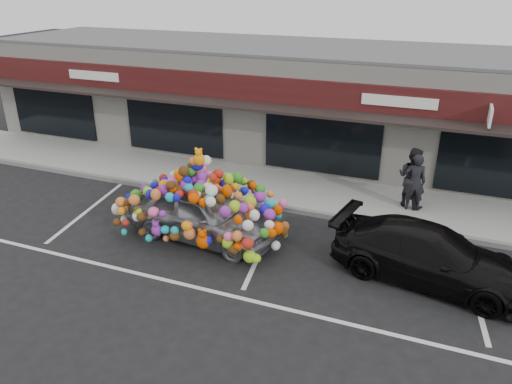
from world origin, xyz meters
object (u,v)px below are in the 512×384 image
at_px(pedestrian_a, 415,182).
at_px(toy_car, 203,208).
at_px(pedestrian_b, 412,177).
at_px(black_sedan, 429,255).

bearing_deg(pedestrian_a, toy_car, 22.32).
distance_m(pedestrian_a, pedestrian_b, 0.27).
bearing_deg(pedestrian_b, pedestrian_a, 141.09).
height_order(toy_car, black_sedan, toy_car).
xyz_separation_m(pedestrian_a, pedestrian_b, (-0.12, 0.24, 0.05)).
bearing_deg(pedestrian_a, black_sedan, 88.41).
xyz_separation_m(black_sedan, pedestrian_a, (-0.74, 3.68, 0.38)).
bearing_deg(black_sedan, pedestrian_b, 22.44).
height_order(black_sedan, pedestrian_b, pedestrian_b).
bearing_deg(black_sedan, pedestrian_a, 21.49).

